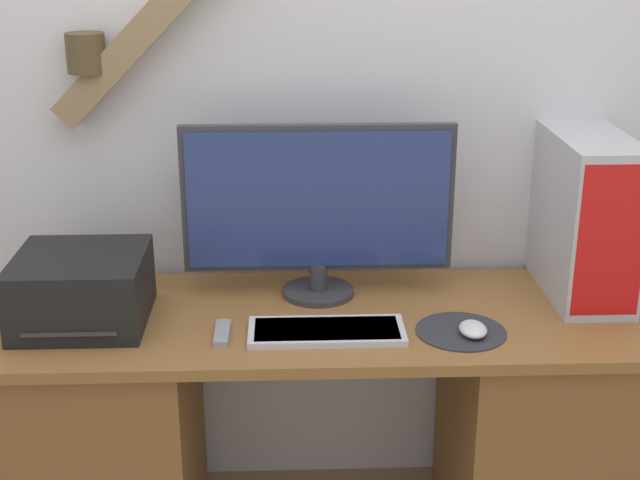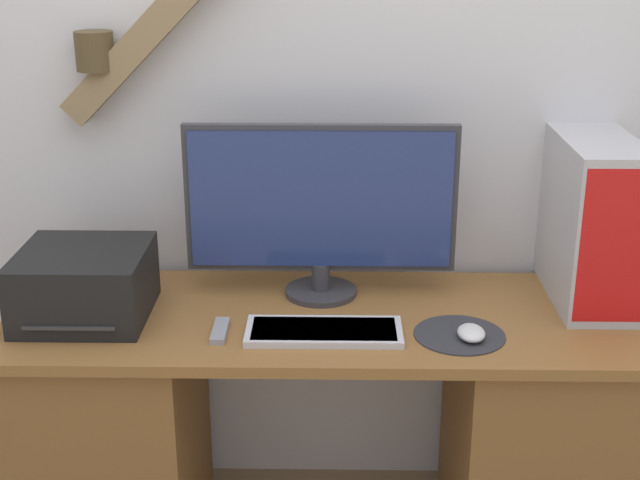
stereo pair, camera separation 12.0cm
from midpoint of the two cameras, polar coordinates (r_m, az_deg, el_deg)
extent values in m
cube|color=silver|center=(2.55, -1.41, 11.79)|extent=(6.40, 0.05, 2.70)
cylinder|color=#4C3D23|center=(2.54, -16.10, 11.43)|extent=(0.11, 0.11, 0.11)
cube|color=brown|center=(2.39, -1.15, -5.10)|extent=(1.70, 0.61, 0.03)
cube|color=brown|center=(2.62, -14.66, -12.26)|extent=(0.48, 0.56, 0.69)
cube|color=brown|center=(2.64, 12.37, -11.83)|extent=(0.48, 0.56, 0.69)
cylinder|color=#333338|center=(2.50, -1.49, -3.33)|extent=(0.20, 0.20, 0.02)
cylinder|color=#333338|center=(2.48, -1.50, -2.36)|extent=(0.05, 0.05, 0.08)
cube|color=#333338|center=(2.41, -1.55, 2.68)|extent=(0.74, 0.03, 0.41)
cube|color=navy|center=(2.40, -1.55, 2.56)|extent=(0.71, 0.01, 0.38)
cube|color=silver|center=(2.26, -1.15, -5.90)|extent=(0.40, 0.16, 0.02)
cube|color=white|center=(2.26, -1.16, -5.77)|extent=(0.36, 0.14, 0.01)
cylinder|color=#2D2D33|center=(2.30, 7.53, -5.84)|extent=(0.23, 0.23, 0.00)
ellipsoid|color=silver|center=(2.28, 8.29, -5.69)|extent=(0.07, 0.10, 0.03)
cube|color=#B2B2B7|center=(2.53, 15.32, 1.49)|extent=(0.20, 0.42, 0.45)
cube|color=red|center=(2.35, 16.75, -0.10)|extent=(0.18, 0.01, 0.40)
cube|color=black|center=(2.40, -16.39, -3.02)|extent=(0.33, 0.33, 0.18)
cube|color=#333333|center=(2.34, -16.82, -5.09)|extent=(0.23, 0.15, 0.01)
cube|color=gray|center=(2.28, -7.79, -5.94)|extent=(0.04, 0.13, 0.02)
camera|label=1|loc=(0.06, -91.49, -0.54)|focal=50.00mm
camera|label=2|loc=(0.06, 88.51, 0.54)|focal=50.00mm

